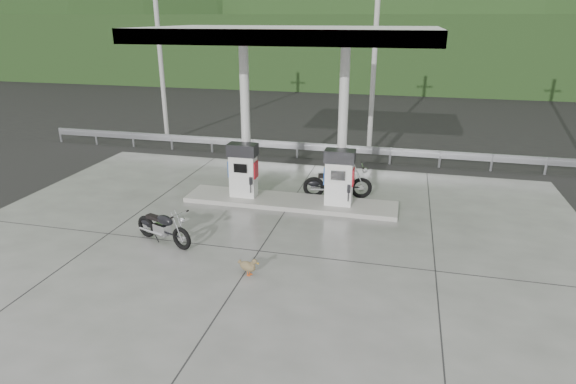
% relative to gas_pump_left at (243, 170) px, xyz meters
% --- Properties ---
extents(ground, '(160.00, 160.00, 0.00)m').
position_rel_gas_pump_left_xyz_m(ground, '(1.60, -2.50, -1.07)').
color(ground, black).
rests_on(ground, ground).
extents(forecourt_apron, '(18.00, 14.00, 0.02)m').
position_rel_gas_pump_left_xyz_m(forecourt_apron, '(1.60, -2.50, -1.06)').
color(forecourt_apron, '#64635F').
rests_on(forecourt_apron, ground).
extents(pump_island, '(7.00, 1.40, 0.15)m').
position_rel_gas_pump_left_xyz_m(pump_island, '(1.60, 0.00, -0.98)').
color(pump_island, '#9C9991').
rests_on(pump_island, forecourt_apron).
extents(gas_pump_left, '(0.95, 0.55, 1.80)m').
position_rel_gas_pump_left_xyz_m(gas_pump_left, '(0.00, 0.00, 0.00)').
color(gas_pump_left, silver).
rests_on(gas_pump_left, pump_island).
extents(gas_pump_right, '(0.95, 0.55, 1.80)m').
position_rel_gas_pump_left_xyz_m(gas_pump_right, '(3.20, 0.00, 0.00)').
color(gas_pump_right, silver).
rests_on(gas_pump_right, pump_island).
extents(canopy_column_left, '(0.30, 0.30, 5.00)m').
position_rel_gas_pump_left_xyz_m(canopy_column_left, '(0.00, 0.40, 1.60)').
color(canopy_column_left, silver).
rests_on(canopy_column_left, pump_island).
extents(canopy_column_right, '(0.30, 0.30, 5.00)m').
position_rel_gas_pump_left_xyz_m(canopy_column_right, '(3.20, 0.40, 1.60)').
color(canopy_column_right, silver).
rests_on(canopy_column_right, pump_island).
extents(canopy_roof, '(8.50, 5.00, 0.40)m').
position_rel_gas_pump_left_xyz_m(canopy_roof, '(1.60, 0.00, 4.30)').
color(canopy_roof, silver).
rests_on(canopy_roof, canopy_column_left).
extents(guardrail, '(26.00, 0.16, 1.42)m').
position_rel_gas_pump_left_xyz_m(guardrail, '(1.60, 5.50, -0.36)').
color(guardrail, '#929499').
rests_on(guardrail, ground).
extents(road, '(60.00, 7.00, 0.01)m').
position_rel_gas_pump_left_xyz_m(road, '(1.60, 9.00, -1.07)').
color(road, black).
rests_on(road, ground).
extents(utility_pole_a, '(0.22, 0.22, 8.00)m').
position_rel_gas_pump_left_xyz_m(utility_pole_a, '(-6.40, 7.00, 2.93)').
color(utility_pole_a, '#979792').
rests_on(utility_pole_a, ground).
extents(utility_pole_b, '(0.22, 0.22, 8.00)m').
position_rel_gas_pump_left_xyz_m(utility_pole_b, '(3.60, 7.00, 2.93)').
color(utility_pole_b, '#979792').
rests_on(utility_pole_b, ground).
extents(tree_band, '(80.00, 6.00, 6.00)m').
position_rel_gas_pump_left_xyz_m(tree_band, '(1.60, 27.50, 1.93)').
color(tree_band, black).
rests_on(tree_band, ground).
extents(forested_hills, '(100.00, 40.00, 140.00)m').
position_rel_gas_pump_left_xyz_m(forested_hills, '(1.60, 57.50, -1.07)').
color(forested_hills, black).
rests_on(forested_hills, ground).
extents(motorcycle_left, '(1.99, 1.23, 0.90)m').
position_rel_gas_pump_left_xyz_m(motorcycle_left, '(-1.08, -3.63, -0.60)').
color(motorcycle_left, black).
rests_on(motorcycle_left, forecourt_apron).
extents(motorcycle_right, '(2.27, 1.08, 1.03)m').
position_rel_gas_pump_left_xyz_m(motorcycle_right, '(3.03, 0.98, -0.53)').
color(motorcycle_right, black).
rests_on(motorcycle_right, forecourt_apron).
extents(duck, '(0.58, 0.36, 0.40)m').
position_rel_gas_pump_left_xyz_m(duck, '(1.69, -4.73, -0.85)').
color(duck, brown).
rests_on(duck, forecourt_apron).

